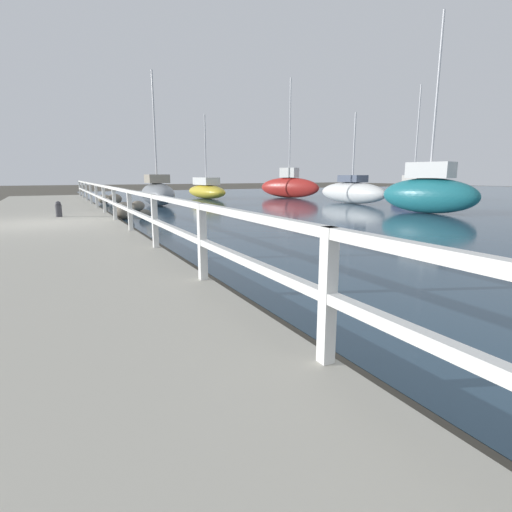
# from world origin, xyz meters

# --- Properties ---
(ground_plane) EXTENTS (120.00, 120.00, 0.00)m
(ground_plane) POSITION_xyz_m (0.00, 0.00, 0.00)
(ground_plane) COLOR #4C473D
(dock_walkway) EXTENTS (4.31, 36.00, 0.24)m
(dock_walkway) POSITION_xyz_m (0.00, 0.00, 0.12)
(dock_walkway) COLOR #B2AD9E
(dock_walkway) RESTS_ON ground
(railing) EXTENTS (0.10, 32.50, 1.01)m
(railing) POSITION_xyz_m (2.05, 0.00, 0.93)
(railing) COLOR white
(railing) RESTS_ON dock_walkway
(boulder_upstream) EXTENTS (0.65, 0.59, 0.49)m
(boulder_upstream) POSITION_xyz_m (3.05, 4.76, 0.24)
(boulder_upstream) COLOR gray
(boulder_upstream) RESTS_ON ground
(boulder_downstream) EXTENTS (0.62, 0.55, 0.46)m
(boulder_downstream) POSITION_xyz_m (3.81, 5.71, 0.23)
(boulder_downstream) COLOR slate
(boulder_downstream) RESTS_ON ground
(boulder_far_strip) EXTENTS (0.67, 0.60, 0.50)m
(boulder_far_strip) POSITION_xyz_m (2.70, 2.39, 0.25)
(boulder_far_strip) COLOR slate
(boulder_far_strip) RESTS_ON ground
(boulder_near_dock) EXTENTS (0.78, 0.70, 0.58)m
(boulder_near_dock) POSITION_xyz_m (3.48, 10.61, 0.29)
(boulder_near_dock) COLOR slate
(boulder_near_dock) RESTS_ON ground
(boulder_water_edge) EXTENTS (0.71, 0.64, 0.53)m
(boulder_water_edge) POSITION_xyz_m (3.00, 11.21, 0.27)
(boulder_water_edge) COLOR gray
(boulder_water_edge) RESTS_ON ground
(boulder_mid_strip) EXTENTS (0.46, 0.41, 0.34)m
(boulder_mid_strip) POSITION_xyz_m (3.43, 2.30, 0.17)
(boulder_mid_strip) COLOR #666056
(boulder_mid_strip) RESTS_ON ground
(mooring_bollard) EXTENTS (0.20, 0.20, 0.52)m
(mooring_bollard) POSITION_xyz_m (0.51, 1.81, 0.50)
(mooring_bollard) COLOR #333338
(mooring_bollard) RESTS_ON dock_walkway
(sailboat_yellow) EXTENTS (2.01, 4.98, 5.58)m
(sailboat_yellow) POSITION_xyz_m (9.96, 13.51, 0.59)
(sailboat_yellow) COLOR gold
(sailboat_yellow) RESTS_ON water_surface
(sailboat_white) EXTENTS (1.64, 5.07, 4.98)m
(sailboat_white) POSITION_xyz_m (15.73, 5.09, 0.67)
(sailboat_white) COLOR white
(sailboat_white) RESTS_ON water_surface
(sailboat_navy) EXTENTS (1.70, 3.36, 7.07)m
(sailboat_navy) POSITION_xyz_m (21.27, 5.68, 0.67)
(sailboat_navy) COLOR #192347
(sailboat_navy) RESTS_ON water_surface
(sailboat_teal) EXTENTS (2.44, 4.37, 7.93)m
(sailboat_teal) POSITION_xyz_m (14.65, -1.08, 0.89)
(sailboat_teal) COLOR #1E707A
(sailboat_teal) RESTS_ON water_surface
(sailboat_red) EXTENTS (2.90, 4.86, 8.10)m
(sailboat_red) POSITION_xyz_m (15.58, 11.73, 0.83)
(sailboat_red) COLOR red
(sailboat_red) RESTS_ON water_surface
(sailboat_gray) EXTENTS (1.57, 3.81, 6.80)m
(sailboat_gray) POSITION_xyz_m (5.41, 8.56, 0.69)
(sailboat_gray) COLOR gray
(sailboat_gray) RESTS_ON water_surface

